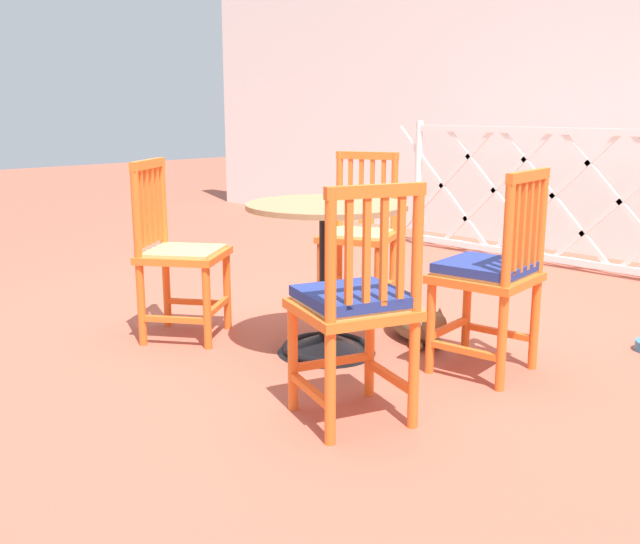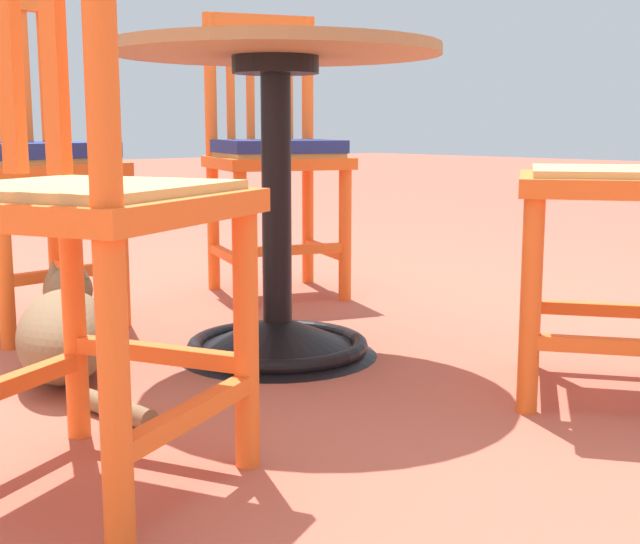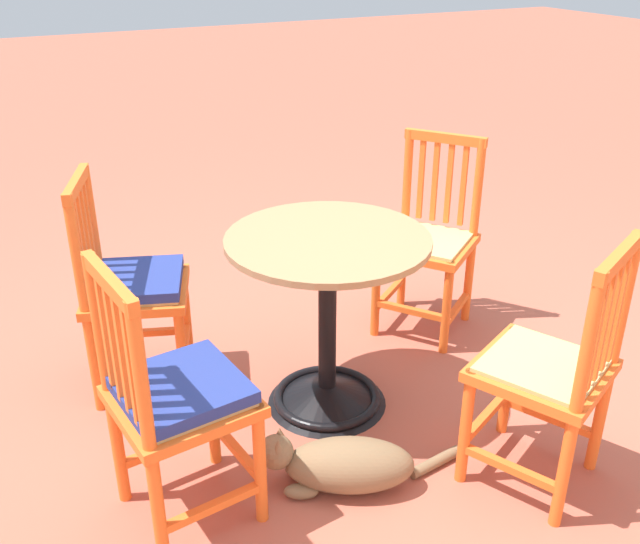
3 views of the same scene
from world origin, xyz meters
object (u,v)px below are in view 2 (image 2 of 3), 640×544
object	(u,v)px
orange_chair_at_corner	(637,183)
orange_chair_by_planter	(274,158)
cafe_table	(277,238)
orange_chair_tucked_in	(23,164)
tabby_cat	(66,331)
orange_chair_near_fence	(71,206)

from	to	relation	value
orange_chair_at_corner	orange_chair_by_planter	distance (m)	1.35
cafe_table	orange_chair_at_corner	bearing A→B (deg)	-153.09
orange_chair_tucked_in	tabby_cat	bearing A→B (deg)	166.06
tabby_cat	orange_chair_by_planter	bearing A→B (deg)	-64.37
orange_chair_by_planter	tabby_cat	xyz separation A→B (m)	(-0.45, 0.93, -0.35)
orange_chair_tucked_in	tabby_cat	world-z (taller)	orange_chair_tucked_in
orange_chair_tucked_in	orange_chair_by_planter	xyz separation A→B (m)	(-0.06, -0.81, 0.00)
cafe_table	orange_chair_by_planter	distance (m)	0.81
cafe_table	orange_chair_tucked_in	distance (m)	0.78
orange_chair_at_corner	orange_chair_by_planter	size ratio (longest dim) A/B	1.00
cafe_table	tabby_cat	bearing A→B (deg)	67.57
orange_chair_tucked_in	tabby_cat	distance (m)	0.63
orange_chair_near_fence	orange_chair_by_planter	xyz separation A→B (m)	(1.09, -1.20, 0.01)
cafe_table	orange_chair_at_corner	size ratio (longest dim) A/B	0.83
orange_chair_tucked_in	orange_chair_at_corner	bearing A→B (deg)	-153.85
orange_chair_tucked_in	orange_chair_by_planter	bearing A→B (deg)	-93.94
cafe_table	orange_chair_tucked_in	bearing A→B (deg)	25.36
orange_chair_at_corner	orange_chair_by_planter	world-z (taller)	same
orange_chair_at_corner	cafe_table	bearing A→B (deg)	26.91
cafe_table	orange_chair_by_planter	size ratio (longest dim) A/B	0.83
orange_chair_at_corner	tabby_cat	bearing A→B (deg)	42.20
cafe_table	orange_chair_near_fence	size ratio (longest dim) A/B	0.83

